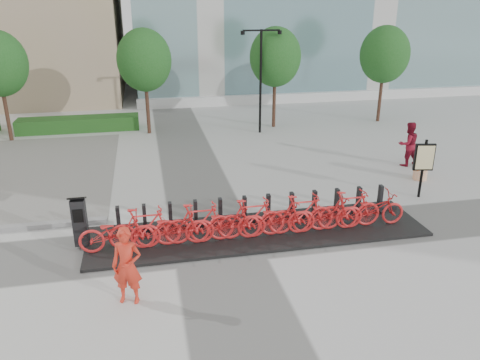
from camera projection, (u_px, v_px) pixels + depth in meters
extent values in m
plane|color=#B3B3B3|center=(216.00, 242.00, 12.93)|extent=(120.00, 120.00, 0.00)
cube|color=#1D5516|center=(79.00, 124.00, 23.92)|extent=(6.00, 1.20, 0.70)
cylinder|color=#311E18|center=(6.00, 109.00, 21.84)|extent=(0.18, 0.18, 3.00)
cylinder|color=#311E18|center=(147.00, 104.00, 23.08)|extent=(0.18, 0.18, 3.00)
ellipsoid|color=#144B14|center=(144.00, 60.00, 22.33)|extent=(2.60, 2.60, 2.99)
cylinder|color=#311E18|center=(274.00, 98.00, 24.31)|extent=(0.18, 0.18, 3.00)
ellipsoid|color=#144B14|center=(275.00, 57.00, 23.56)|extent=(2.60, 2.60, 2.99)
cylinder|color=#311E18|center=(380.00, 94.00, 25.45)|extent=(0.18, 0.18, 3.00)
ellipsoid|color=#144B14|center=(385.00, 54.00, 24.70)|extent=(2.60, 2.60, 2.99)
cylinder|color=black|center=(261.00, 83.00, 22.85)|extent=(0.12, 0.12, 5.00)
cube|color=black|center=(252.00, 30.00, 21.89)|extent=(0.90, 0.08, 0.08)
cube|color=black|center=(271.00, 30.00, 22.06)|extent=(0.90, 0.08, 0.08)
cylinder|color=black|center=(243.00, 33.00, 21.84)|extent=(0.20, 0.20, 0.18)
cylinder|color=black|center=(280.00, 32.00, 22.18)|extent=(0.20, 0.20, 0.18)
cube|color=black|center=(259.00, 231.00, 13.44)|extent=(9.60, 2.40, 0.08)
imported|color=red|center=(117.00, 232.00, 12.18)|extent=(1.97, 0.69, 1.03)
imported|color=red|center=(145.00, 228.00, 12.29)|extent=(1.91, 0.54, 1.15)
imported|color=red|center=(173.00, 227.00, 12.45)|extent=(1.97, 0.69, 1.03)
imported|color=red|center=(199.00, 223.00, 12.57)|extent=(1.91, 0.54, 1.15)
imported|color=red|center=(226.00, 223.00, 12.72)|extent=(1.97, 0.69, 1.03)
imported|color=red|center=(251.00, 218.00, 12.84)|extent=(1.91, 0.54, 1.15)
imported|color=red|center=(277.00, 218.00, 13.00)|extent=(1.97, 0.69, 1.03)
imported|color=red|center=(301.00, 214.00, 13.11)|extent=(1.91, 0.54, 1.15)
imported|color=red|center=(325.00, 213.00, 13.27)|extent=(1.97, 0.69, 1.03)
imported|color=red|center=(349.00, 209.00, 13.39)|extent=(1.91, 0.54, 1.15)
imported|color=red|center=(372.00, 209.00, 13.54)|extent=(1.97, 0.69, 1.03)
cube|color=black|center=(80.00, 222.00, 12.44)|extent=(0.37, 0.32, 1.31)
cube|color=black|center=(77.00, 198.00, 12.19)|extent=(0.45, 0.38, 0.17)
cube|color=black|center=(78.00, 216.00, 12.19)|extent=(0.26, 0.03, 0.37)
imported|color=red|center=(127.00, 266.00, 10.08)|extent=(0.74, 0.58, 1.79)
imported|color=maroon|center=(408.00, 144.00, 18.67)|extent=(0.94, 0.77, 1.78)
cylinder|color=orange|center=(421.00, 167.00, 17.32)|extent=(0.66, 0.66, 0.99)
cylinder|color=black|center=(422.00, 169.00, 15.56)|extent=(0.09, 0.09, 2.02)
cube|color=black|center=(424.00, 157.00, 15.42)|extent=(0.67, 0.22, 0.92)
cube|color=#F7E6A3|center=(425.00, 158.00, 15.37)|extent=(0.56, 0.13, 0.81)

